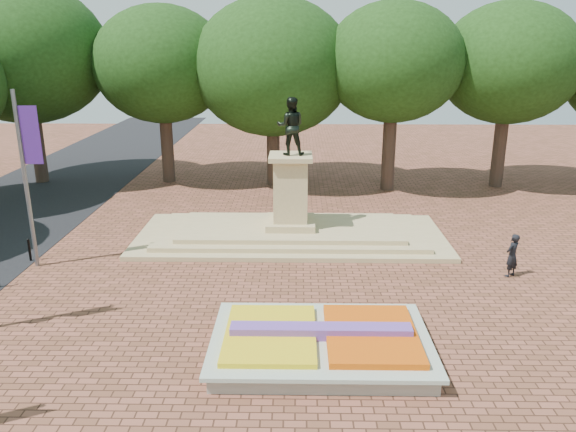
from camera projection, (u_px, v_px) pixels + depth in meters
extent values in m
plane|color=brown|center=(287.00, 321.00, 18.23)|extent=(90.00, 90.00, 0.00)
cube|color=gray|center=(320.00, 347.00, 16.24)|extent=(6.00, 4.00, 0.45)
cube|color=beige|center=(321.00, 339.00, 16.16)|extent=(6.30, 4.30, 0.12)
cube|color=orange|center=(371.00, 335.00, 16.09)|extent=(2.60, 3.40, 0.22)
cube|color=yellow|center=(270.00, 334.00, 16.14)|extent=(2.60, 3.40, 0.18)
cube|color=#613798|center=(321.00, 332.00, 16.09)|extent=(5.20, 0.55, 0.38)
cube|color=tan|center=(291.00, 236.00, 25.83)|extent=(14.00, 6.00, 0.20)
cube|color=tan|center=(291.00, 232.00, 25.77)|extent=(12.00, 5.00, 0.20)
cube|color=tan|center=(291.00, 228.00, 25.71)|extent=(10.00, 4.00, 0.20)
cube|color=tan|center=(291.00, 223.00, 25.64)|extent=(2.20, 2.20, 0.30)
cube|color=tan|center=(291.00, 190.00, 25.17)|extent=(1.50, 1.50, 2.80)
cube|color=tan|center=(291.00, 157.00, 24.73)|extent=(1.90, 1.90, 0.20)
imported|color=black|center=(291.00, 126.00, 24.32)|extent=(1.22, 0.95, 2.50)
cylinder|color=#3B2C20|center=(37.00, 153.00, 35.07)|extent=(0.80, 0.80, 4.00)
ellipsoid|color=black|center=(27.00, 76.00, 33.67)|extent=(8.80, 8.80, 7.48)
cylinder|color=#3B2C20|center=(164.00, 153.00, 34.94)|extent=(0.80, 0.80, 4.00)
ellipsoid|color=black|center=(159.00, 76.00, 33.53)|extent=(8.80, 8.80, 7.48)
cylinder|color=#3B2C20|center=(277.00, 154.00, 34.82)|extent=(0.80, 0.80, 4.00)
ellipsoid|color=black|center=(276.00, 76.00, 33.42)|extent=(8.80, 8.80, 7.48)
cylinder|color=#3B2C20|center=(389.00, 154.00, 34.70)|extent=(0.80, 0.80, 4.00)
ellipsoid|color=black|center=(394.00, 76.00, 33.30)|extent=(8.80, 8.80, 7.48)
cylinder|color=#3B2C20|center=(503.00, 154.00, 34.59)|extent=(0.80, 0.80, 4.00)
ellipsoid|color=black|center=(512.00, 76.00, 33.19)|extent=(8.80, 8.80, 7.48)
cylinder|color=slate|center=(26.00, 182.00, 21.64)|extent=(0.16, 0.16, 7.00)
cube|color=#4C2085|center=(31.00, 135.00, 21.10)|extent=(0.70, 0.04, 2.20)
cylinder|color=black|center=(30.00, 251.00, 23.04)|extent=(0.10, 0.10, 0.90)
sphere|color=black|center=(28.00, 240.00, 22.90)|extent=(0.12, 0.12, 0.12)
imported|color=black|center=(512.00, 255.00, 21.45)|extent=(0.74, 0.71, 1.71)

